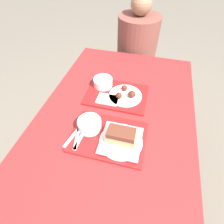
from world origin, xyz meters
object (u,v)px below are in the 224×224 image
tray_far (117,95)px  brisket_sandwich_plate (121,138)px  bowl_coleslaw_far (103,82)px  tray_near (108,137)px  wings_plate_far (126,95)px  person_seated_across (137,43)px  bowl_coleslaw_near (90,124)px

tray_far → brisket_sandwich_plate: size_ratio=1.75×
bowl_coleslaw_far → tray_near: bearing=-70.1°
wings_plate_far → person_seated_across: (-0.04, 0.79, -0.03)m
brisket_sandwich_plate → bowl_coleslaw_far: brisket_sandwich_plate is taller
wings_plate_far → bowl_coleslaw_near: bearing=-114.7°
tray_far → brisket_sandwich_plate: bearing=-73.3°
bowl_coleslaw_far → person_seated_across: 0.73m
tray_near → tray_far: bearing=95.5°
brisket_sandwich_plate → wings_plate_far: (-0.05, 0.35, -0.02)m
tray_far → person_seated_across: bearing=88.8°
bowl_coleslaw_near → brisket_sandwich_plate: (0.19, -0.05, 0.00)m
tray_far → person_seated_across: 0.78m
bowl_coleslaw_near → wings_plate_far: (0.14, 0.30, -0.02)m
tray_far → wings_plate_far: size_ratio=1.84×
brisket_sandwich_plate → tray_near: bearing=167.0°
tray_near → person_seated_across: 1.12m
brisket_sandwich_plate → person_seated_across: (-0.09, 1.14, -0.05)m
bowl_coleslaw_far → wings_plate_far: 0.19m
tray_far → wings_plate_far: (0.06, -0.01, 0.02)m
tray_near → tray_far: same height
bowl_coleslaw_far → person_seated_across: person_seated_across is taller
tray_near → bowl_coleslaw_near: size_ratio=3.06×
tray_near → bowl_coleslaw_far: bowl_coleslaw_far is taller
tray_near → wings_plate_far: wings_plate_far is taller
bowl_coleslaw_near → bowl_coleslaw_far: (-0.03, 0.37, 0.00)m
bowl_coleslaw_far → person_seated_across: bearing=79.8°
tray_far → bowl_coleslaw_near: bowl_coleslaw_near is taller
wings_plate_far → tray_far: bearing=174.9°
tray_near → wings_plate_far: 0.33m
tray_near → brisket_sandwich_plate: size_ratio=1.75×
tray_near → wings_plate_far: size_ratio=1.84×
tray_far → bowl_coleslaw_near: 0.32m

